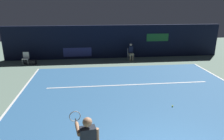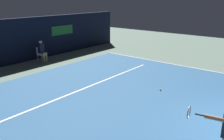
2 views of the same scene
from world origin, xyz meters
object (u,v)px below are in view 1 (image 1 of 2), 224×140
Objects in this scene: courtside_chair_near at (26,57)px; equipment_bag at (30,62)px; line_judge_on_chair at (131,51)px; tennis_ball at (172,106)px.

equipment_bag is at bearing -4.58° from courtside_chair_near.
equipment_bag is at bearing -177.33° from line_judge_on_chair.
line_judge_on_chair is 19.41× the size of tennis_ball.
tennis_ball is 10.71m from equipment_bag.
courtside_chair_near is 1.05× the size of equipment_bag.
courtside_chair_near is (-7.73, -0.32, -0.18)m from line_judge_on_chair.
equipment_bag is (-7.68, 7.47, 0.11)m from tennis_ball.
courtside_chair_near is at bearing -177.59° from line_judge_on_chair.
courtside_chair_near is 0.44m from equipment_bag.
courtside_chair_near is 10.94m from tennis_ball.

